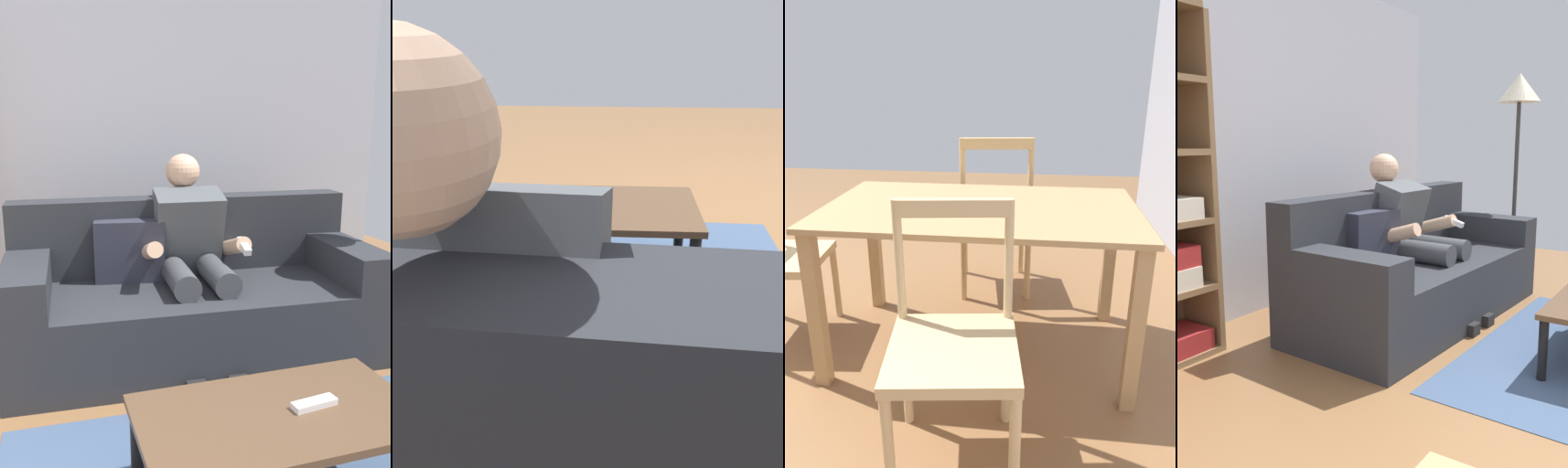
# 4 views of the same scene
# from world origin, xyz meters

# --- Properties ---
(couch) EXTENTS (2.13, 1.00, 0.89)m
(couch) POSITION_xyz_m (1.30, 1.76, 0.33)
(couch) COLOR #282B30
(couch) RESTS_ON ground_plane
(person_lounging) EXTENTS (0.61, 0.94, 1.15)m
(person_lounging) POSITION_xyz_m (1.32, 1.79, 0.60)
(person_lounging) COLOR #4C5156
(person_lounging) RESTS_ON ground_plane
(coffee_table) EXTENTS (1.00, 0.55, 0.37)m
(coffee_table) POSITION_xyz_m (1.23, 0.47, 0.32)
(coffee_table) COLOR brown
(coffee_table) RESTS_ON ground_plane
(tv_remote) EXTENTS (0.17, 0.07, 0.02)m
(tv_remote) POSITION_xyz_m (1.36, 0.46, 0.38)
(tv_remote) COLOR white
(tv_remote) RESTS_ON coffee_table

